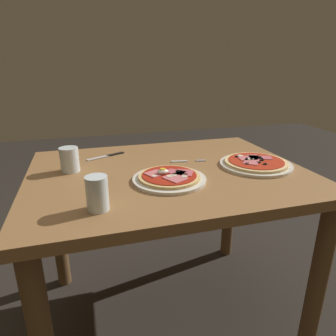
{
  "coord_description": "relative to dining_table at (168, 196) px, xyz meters",
  "views": [
    {
      "loc": [
        -0.33,
        -1.13,
        1.19
      ],
      "look_at": [
        -0.02,
        -0.06,
        0.79
      ],
      "focal_mm": 31.93,
      "sensor_mm": 36.0,
      "label": 1
    }
  ],
  "objects": [
    {
      "name": "ground_plane",
      "position": [
        0.0,
        0.0,
        -0.64
      ],
      "size": [
        8.0,
        8.0,
        0.0
      ],
      "primitive_type": "plane",
      "color": "#28231E"
    },
    {
      "name": "fork",
      "position": [
        0.11,
        0.08,
        0.12
      ],
      "size": [
        0.16,
        0.04,
        0.0
      ],
      "color": "silver",
      "rests_on": "dining_table"
    },
    {
      "name": "pizza_across_left",
      "position": [
        0.38,
        -0.06,
        0.13
      ],
      "size": [
        0.31,
        0.31,
        0.03
      ],
      "color": "silver",
      "rests_on": "dining_table"
    },
    {
      "name": "knife",
      "position": [
        -0.22,
        0.27,
        0.12
      ],
      "size": [
        0.19,
        0.1,
        0.01
      ],
      "color": "silver",
      "rests_on": "dining_table"
    },
    {
      "name": "pizza_foreground",
      "position": [
        -0.03,
        -0.12,
        0.13
      ],
      "size": [
        0.28,
        0.28,
        0.05
      ],
      "color": "silver",
      "rests_on": "dining_table"
    },
    {
      "name": "water_glass_far",
      "position": [
        -0.39,
        0.1,
        0.17
      ],
      "size": [
        0.08,
        0.08,
        0.1
      ],
      "color": "silver",
      "rests_on": "dining_table"
    },
    {
      "name": "water_glass_near",
      "position": [
        -0.31,
        -0.29,
        0.17
      ],
      "size": [
        0.07,
        0.07,
        0.11
      ],
      "color": "silver",
      "rests_on": "dining_table"
    },
    {
      "name": "dining_table",
      "position": [
        0.0,
        0.0,
        0.0
      ],
      "size": [
        1.14,
        0.87,
        0.76
      ],
      "color": "olive",
      "rests_on": "ground"
    }
  ]
}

